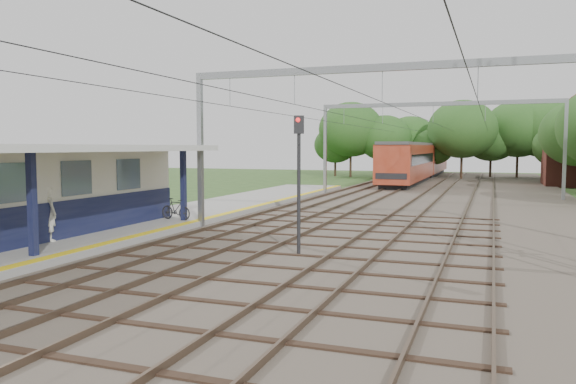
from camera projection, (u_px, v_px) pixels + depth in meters
The scene contains 11 objects.
ground at pixel (36, 360), 9.79m from camera, with size 160.00×160.00×0.00m, color #2D4C1E.
ballast_bed at pixel (436, 203), 36.50m from camera, with size 18.00×90.00×0.10m, color #473D33.
platform at pixel (142, 225), 25.45m from camera, with size 5.00×52.00×0.35m, color gray.
yellow_stripe at pixel (185, 223), 24.67m from camera, with size 0.45×52.00×0.01m, color yellow.
rail_tracks at pixel (397, 200), 37.35m from camera, with size 11.80×88.00×0.15m.
catenary_system at pixel (419, 115), 31.86m from camera, with size 17.22×88.00×7.00m.
tree_band at pixel (459, 136), 61.56m from camera, with size 31.72×30.88×8.82m.
person at pixel (49, 214), 19.96m from camera, with size 0.72×0.47×1.98m, color silver.
bicycle at pixel (176, 209), 25.93m from camera, with size 0.47×1.66×1.00m, color black.
train at pixel (420, 160), 64.55m from camera, with size 3.11×38.75×4.07m.
signal_post at pixel (299, 166), 18.63m from camera, with size 0.38×0.33×4.74m.
Camera 1 is at (7.42, -7.43, 3.70)m, focal length 35.00 mm.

